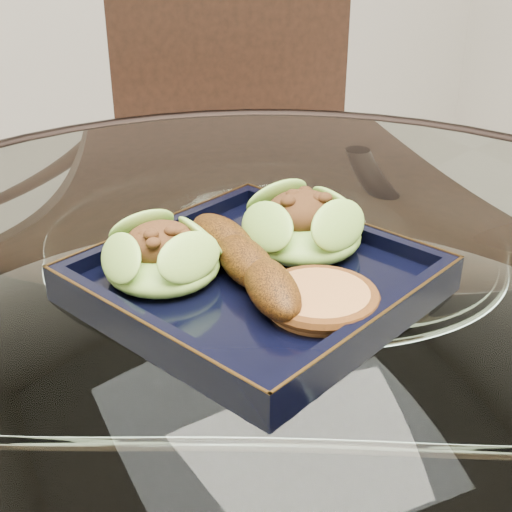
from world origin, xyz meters
name	(u,v)px	position (x,y,z in m)	size (l,w,h in m)	color
dining_table	(272,404)	(0.00, 0.00, 0.60)	(1.13, 1.13, 0.77)	white
dining_chair	(246,206)	(0.22, 0.53, 0.59)	(0.55, 0.55, 1.05)	black
navy_plate	(256,285)	(-0.03, -0.03, 0.77)	(0.27, 0.27, 0.02)	black
lettuce_wrap_left	(162,259)	(-0.11, 0.00, 0.80)	(0.10, 0.10, 0.04)	#5D8E29
lettuce_wrap_right	(303,229)	(0.03, 0.00, 0.80)	(0.11, 0.11, 0.04)	#5F9E2E
roasted_plantain	(246,261)	(-0.05, -0.03, 0.80)	(0.19, 0.04, 0.04)	#582D09
crumb_patty	(320,300)	(-0.01, -0.11, 0.79)	(0.09, 0.09, 0.02)	#B5773C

